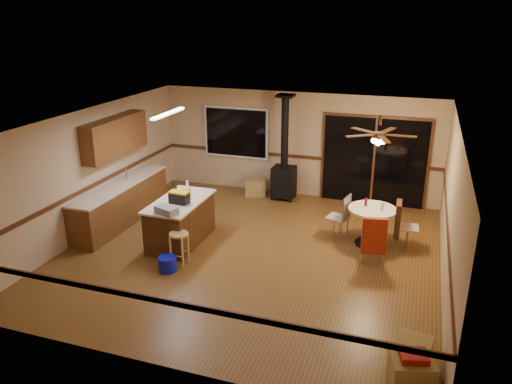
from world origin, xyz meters
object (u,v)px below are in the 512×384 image
at_px(blue_bucket, 168,264).
at_px(chair_left, 343,212).
at_px(box_under_window, 255,187).
at_px(wood_stove, 284,171).
at_px(toolbox_grey, 166,210).
at_px(dining_table, 372,220).
at_px(bar_stool, 179,249).
at_px(chair_right, 399,219).
at_px(box_corner_b, 413,351).
at_px(toolbox_black, 179,198).
at_px(chair_near, 374,236).
at_px(box_corner_a, 412,372).
at_px(kitchen_island, 181,221).

bearing_deg(blue_bucket, chair_left, 40.57).
xyz_separation_m(chair_left, box_under_window, (-2.52, 1.91, -0.38)).
bearing_deg(wood_stove, box_under_window, 176.24).
distance_m(toolbox_grey, chair_left, 3.53).
height_order(blue_bucket, dining_table, dining_table).
height_order(toolbox_grey, bar_stool, toolbox_grey).
relative_size(bar_stool, box_under_window, 1.23).
bearing_deg(toolbox_grey, chair_right, 24.20).
height_order(box_under_window, box_corner_b, box_under_window).
height_order(toolbox_grey, toolbox_black, toolbox_black).
bearing_deg(toolbox_black, chair_right, 17.25).
bearing_deg(box_under_window, chair_right, -28.25).
distance_m(wood_stove, chair_near, 3.76).
bearing_deg(toolbox_grey, box_corner_a, -25.39).
bearing_deg(kitchen_island, chair_left, 21.20).
relative_size(bar_stool, blue_bucket, 1.93).
bearing_deg(box_corner_b, wood_stove, 121.29).
height_order(kitchen_island, box_corner_b, kitchen_island).
xyz_separation_m(kitchen_island, toolbox_black, (0.06, -0.13, 0.55)).
relative_size(toolbox_black, dining_table, 0.40).
bearing_deg(chair_left, bar_stool, -142.22).
distance_m(toolbox_black, box_corner_b, 5.13).
relative_size(toolbox_black, bar_stool, 0.60).
relative_size(chair_near, chair_right, 1.00).
relative_size(dining_table, chair_left, 1.85).
height_order(wood_stove, chair_right, wood_stove).
height_order(chair_left, chair_near, same).
relative_size(wood_stove, chair_near, 3.60).
height_order(kitchen_island, chair_near, chair_near).
bearing_deg(wood_stove, chair_near, -48.66).
xyz_separation_m(toolbox_grey, chair_left, (2.97, 1.87, -0.38)).
distance_m(kitchen_island, box_corner_b, 5.19).
bearing_deg(chair_near, box_corner_b, -72.60).
bearing_deg(box_under_window, chair_near, -41.53).
bearing_deg(toolbox_grey, toolbox_black, 92.22).
bearing_deg(box_under_window, blue_bucket, -93.11).
bearing_deg(chair_left, kitchen_island, -158.80).
relative_size(bar_stool, chair_right, 0.90).
bearing_deg(chair_near, blue_bucket, -158.13).
height_order(wood_stove, box_under_window, wood_stove).
distance_m(chair_left, chair_right, 1.11).
bearing_deg(box_corner_a, chair_left, 111.06).
height_order(chair_near, chair_right, same).
xyz_separation_m(box_corner_a, box_corner_b, (0.00, 0.45, -0.01)).
height_order(toolbox_grey, blue_bucket, toolbox_grey).
bearing_deg(box_corner_a, bar_stool, 154.96).
relative_size(box_under_window, box_corner_a, 0.97).
bearing_deg(box_corner_a, box_corner_b, 90.00).
bearing_deg(kitchen_island, chair_right, 15.42).
xyz_separation_m(dining_table, box_under_window, (-3.11, 1.99, -0.33)).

